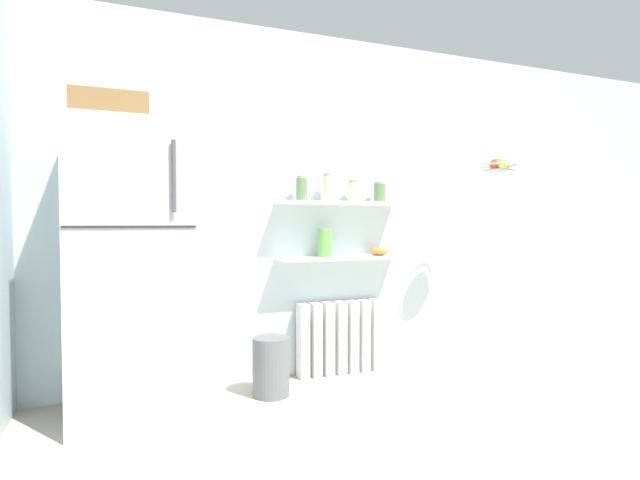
{
  "coord_description": "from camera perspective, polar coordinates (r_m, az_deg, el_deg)",
  "views": [
    {
      "loc": [
        -1.58,
        -1.55,
        1.17
      ],
      "look_at": [
        -0.31,
        1.6,
        1.05
      ],
      "focal_mm": 27.83,
      "sensor_mm": 36.0,
      "label": 1
    }
  ],
  "objects": [
    {
      "name": "shelf_bowl",
      "position": [
        3.93,
        6.83,
        -1.29
      ],
      "size": [
        0.15,
        0.15,
        0.07
      ],
      "primitive_type": "ellipsoid",
      "color": "orange",
      "rests_on": "wall_shelf_lower"
    },
    {
      "name": "radiator",
      "position": [
        3.91,
        2.32,
        -11.14
      ],
      "size": [
        0.68,
        0.12,
        0.56
      ],
      "color": "white",
      "rests_on": "ground_plane"
    },
    {
      "name": "wall_shelf_upper",
      "position": [
        3.78,
        2.53,
        4.25
      ],
      "size": [
        1.01,
        0.22,
        0.02
      ],
      "primitive_type": "cube",
      "color": "white"
    },
    {
      "name": "ground_plane",
      "position": [
        2.84,
        15.43,
        -22.37
      ],
      "size": [
        7.04,
        7.04,
        0.0
      ],
      "primitive_type": "plane",
      "color": "#B2A893"
    },
    {
      "name": "vase",
      "position": [
        3.73,
        0.57,
        -0.31
      ],
      "size": [
        0.11,
        0.11,
        0.21
      ],
      "primitive_type": "cylinder",
      "color": "#66A84C",
      "rests_on": "wall_shelf_lower"
    },
    {
      "name": "back_wall",
      "position": [
        3.94,
        1.78,
        3.92
      ],
      "size": [
        7.04,
        0.1,
        2.6
      ],
      "primitive_type": "cube",
      "color": "silver",
      "rests_on": "ground_plane"
    },
    {
      "name": "storage_jar_0",
      "position": [
        3.67,
        -2.12,
        5.94
      ],
      "size": [
        0.08,
        0.08,
        0.18
      ],
      "color": "#5B7F4C",
      "rests_on": "wall_shelf_upper"
    },
    {
      "name": "refrigerator",
      "position": [
        3.22,
        -20.97,
        -2.69
      ],
      "size": [
        0.7,
        0.71,
        1.91
      ],
      "color": "#B7BABF",
      "rests_on": "ground_plane"
    },
    {
      "name": "wall_shelf_lower",
      "position": [
        3.79,
        2.52,
        -2.08
      ],
      "size": [
        1.01,
        0.22,
        0.02
      ],
      "primitive_type": "cube",
      "color": "white"
    },
    {
      "name": "storage_jar_2",
      "position": [
        3.83,
        4.01,
        5.61
      ],
      "size": [
        0.11,
        0.11,
        0.16
      ],
      "color": "beige",
      "rests_on": "wall_shelf_upper"
    },
    {
      "name": "hanging_fruit_basket",
      "position": [
        4.02,
        19.86,
        8.06
      ],
      "size": [
        0.27,
        0.27,
        0.1
      ],
      "color": "#B2B2B7"
    },
    {
      "name": "trash_bin",
      "position": [
        3.47,
        -5.66,
        -14.27
      ],
      "size": [
        0.25,
        0.25,
        0.4
      ],
      "primitive_type": "cylinder",
      "color": "slate",
      "rests_on": "ground_plane"
    },
    {
      "name": "storage_jar_3",
      "position": [
        3.93,
        6.86,
        5.48
      ],
      "size": [
        0.09,
        0.09,
        0.16
      ],
      "color": "#5B7F4C",
      "rests_on": "wall_shelf_upper"
    },
    {
      "name": "storage_jar_1",
      "position": [
        3.75,
        1.01,
        6.03
      ],
      "size": [
        0.09,
        0.09,
        0.21
      ],
      "color": "beige",
      "rests_on": "wall_shelf_upper"
    }
  ]
}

